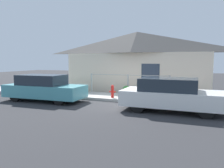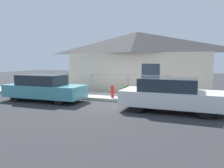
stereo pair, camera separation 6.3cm
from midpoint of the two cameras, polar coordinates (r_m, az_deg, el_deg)
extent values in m
plane|color=#2D2D30|center=(11.32, 1.20, -4.77)|extent=(60.00, 60.00, 0.00)
cube|color=#B2AFA8|center=(12.24, 2.82, -3.59)|extent=(24.00, 2.01, 0.15)
cube|color=beige|center=(13.78, 5.19, 2.69)|extent=(9.24, 0.12, 2.63)
cube|color=#2D3847|center=(13.43, 9.86, 3.10)|extent=(1.10, 0.04, 1.00)
pyramid|color=#605B56|center=(14.80, 6.41, 10.72)|extent=(9.64, 2.20, 1.40)
cylinder|color=#999993|center=(13.86, -5.48, 0.33)|extent=(0.10, 0.10, 1.19)
cylinder|color=#999993|center=(12.96, 4.04, -0.06)|extent=(0.10, 0.10, 1.19)
cylinder|color=#999993|center=(12.46, 14.64, -0.50)|extent=(0.10, 0.10, 1.19)
cylinder|color=#999993|center=(12.91, 4.06, 2.35)|extent=(4.80, 0.03, 0.03)
cube|color=teal|center=(12.13, -17.29, -1.71)|extent=(4.35, 1.78, 0.64)
cube|color=#232D38|center=(12.17, -18.02, 1.07)|extent=(2.41, 1.52, 0.53)
cylinder|color=black|center=(12.02, -10.12, -2.79)|extent=(0.60, 0.22, 0.59)
cylinder|color=black|center=(10.83, -13.82, -3.85)|extent=(0.60, 0.22, 0.59)
cylinder|color=black|center=(13.53, -19.99, -2.07)|extent=(0.60, 0.22, 0.59)
cylinder|color=black|center=(12.49, -24.10, -2.90)|extent=(0.60, 0.22, 0.59)
cube|color=white|center=(9.55, 15.27, -3.59)|extent=(4.23, 1.79, 0.64)
cube|color=#232D38|center=(9.49, 14.35, -0.09)|extent=(2.33, 1.57, 0.53)
cylinder|color=black|center=(10.31, 22.96, -4.49)|extent=(0.66, 0.20, 0.65)
cylinder|color=black|center=(8.80, 23.24, -6.28)|extent=(0.66, 0.20, 0.65)
cylinder|color=black|center=(10.55, 8.57, -3.83)|extent=(0.66, 0.20, 0.65)
cylinder|color=black|center=(9.08, 6.42, -5.44)|extent=(0.66, 0.20, 0.65)
cylinder|color=red|center=(11.83, -0.04, -2.16)|extent=(0.16, 0.16, 0.57)
sphere|color=red|center=(11.79, -0.04, -0.62)|extent=(0.16, 0.16, 0.16)
cylinder|color=red|center=(11.87, -0.55, -1.99)|extent=(0.14, 0.07, 0.07)
cylinder|color=red|center=(11.79, 0.48, -2.05)|extent=(0.14, 0.07, 0.07)
cylinder|color=brown|center=(12.41, 3.61, -2.67)|extent=(0.27, 0.27, 0.19)
sphere|color=#2D6B2D|center=(12.37, 3.62, -1.47)|extent=(0.45, 0.45, 0.45)
cylinder|color=brown|center=(14.29, -12.37, -1.72)|extent=(0.29, 0.29, 0.15)
sphere|color=#235B28|center=(14.25, -12.39, -0.74)|extent=(0.46, 0.46, 0.46)
camera|label=1|loc=(0.03, -90.15, -0.02)|focal=35.00mm
camera|label=2|loc=(0.03, 89.85, 0.02)|focal=35.00mm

